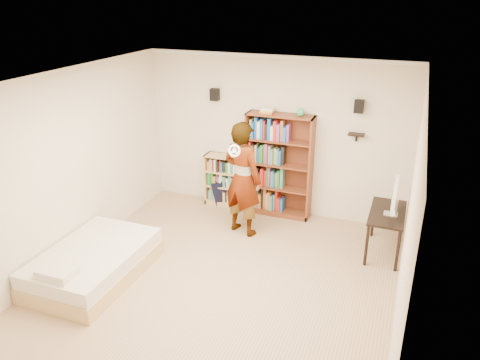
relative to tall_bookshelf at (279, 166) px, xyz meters
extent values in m
cube|color=tan|center=(-0.13, -2.34, -0.89)|extent=(4.50, 5.00, 0.01)
cube|color=beige|center=(-0.13, 0.16, 0.46)|extent=(4.50, 0.02, 2.70)
cube|color=beige|center=(-0.13, -4.84, 0.46)|extent=(4.50, 0.02, 2.70)
cube|color=beige|center=(-2.38, -2.34, 0.46)|extent=(0.02, 5.00, 2.70)
cube|color=beige|center=(2.12, -2.34, 0.46)|extent=(0.02, 5.00, 2.70)
cube|color=white|center=(-0.13, -2.34, 1.81)|extent=(4.50, 5.00, 0.02)
cube|color=white|center=(-0.13, 0.13, 1.78)|extent=(4.50, 0.06, 0.06)
cube|color=white|center=(-0.13, -4.81, 1.78)|extent=(4.50, 0.06, 0.06)
cube|color=white|center=(-2.35, -2.34, 1.78)|extent=(0.06, 5.00, 0.06)
cube|color=white|center=(2.09, -2.34, 1.78)|extent=(0.06, 5.00, 0.06)
cube|color=black|center=(-1.18, 0.06, 1.11)|extent=(0.14, 0.12, 0.20)
cube|color=black|center=(1.22, 0.06, 1.11)|extent=(0.14, 0.12, 0.20)
cube|color=black|center=(1.22, 0.07, 0.66)|extent=(0.25, 0.16, 0.02)
imported|color=black|center=(-0.34, -0.84, 0.03)|extent=(0.77, 0.62, 1.84)
torus|color=white|center=(-0.34, -1.18, 0.61)|extent=(0.19, 0.07, 0.19)
camera|label=1|loc=(2.00, -7.14, 2.79)|focal=35.00mm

